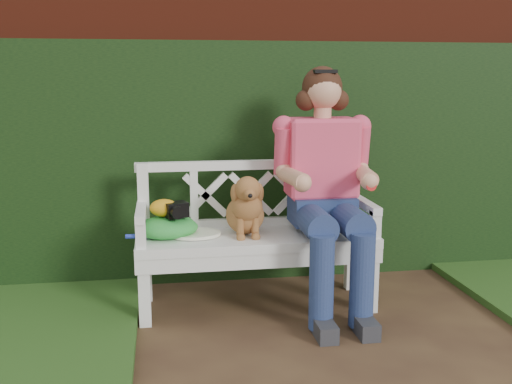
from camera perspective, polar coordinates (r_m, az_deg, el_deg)
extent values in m
plane|color=#352117|center=(3.08, 10.14, -17.52)|extent=(60.00, 60.00, 0.00)
cube|color=#5B1D0E|center=(4.56, 2.76, 6.41)|extent=(10.00, 0.30, 2.20)
cube|color=#1B3410|center=(4.37, 3.32, 2.92)|extent=(10.00, 0.18, 1.70)
cube|color=black|center=(3.70, -7.63, -1.67)|extent=(0.16, 0.14, 0.09)
ellipsoid|color=orange|center=(3.72, -8.77, -1.50)|extent=(0.21, 0.19, 0.11)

